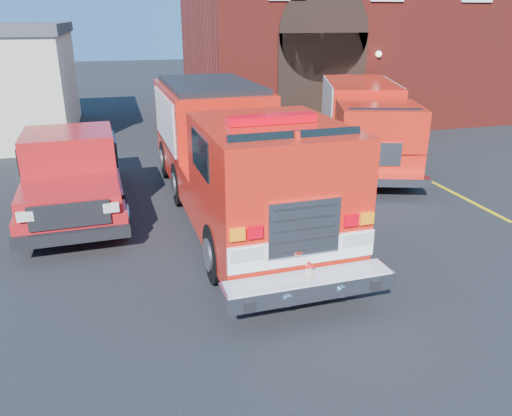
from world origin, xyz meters
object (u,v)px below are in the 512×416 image
object	(u,v)px
fire_engine	(232,153)
secondary_truck	(364,121)
pickup_truck	(73,171)
fire_station	(351,24)

from	to	relation	value
fire_engine	secondary_truck	xyz separation A→B (m)	(5.33, 3.64, -0.19)
fire_engine	secondary_truck	bearing A→B (deg)	34.34
fire_engine	pickup_truck	world-z (taller)	fire_engine
fire_station	fire_engine	size ratio (longest dim) A/B	1.57
fire_engine	pickup_truck	distance (m)	4.04
fire_station	pickup_truck	xyz separation A→B (m)	(-12.47, -10.66, -3.29)
fire_engine	secondary_truck	distance (m)	6.46
fire_engine	secondary_truck	world-z (taller)	fire_engine
fire_station	secondary_truck	xyz separation A→B (m)	(-3.40, -8.46, -2.91)
fire_engine	pickup_truck	size ratio (longest dim) A/B	1.53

